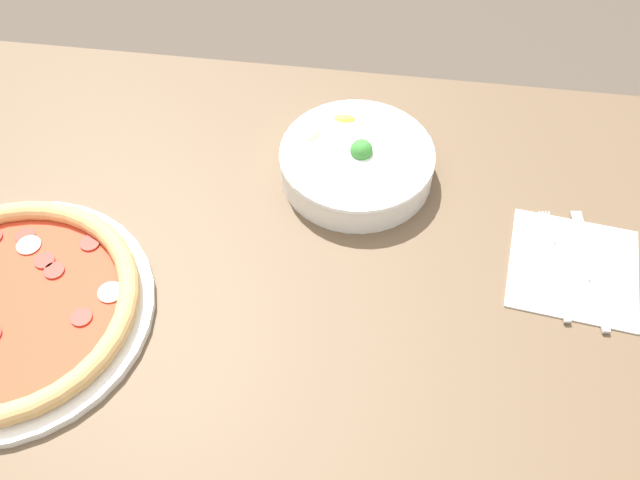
{
  "coord_description": "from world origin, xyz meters",
  "views": [
    {
      "loc": [
        0.22,
        -0.45,
        1.53
      ],
      "look_at": [
        0.15,
        0.12,
        0.79
      ],
      "focal_mm": 40.0,
      "sensor_mm": 36.0,
      "label": 1
    }
  ],
  "objects_px": {
    "bowl": "(356,161)",
    "fork": "(555,265)",
    "pizza": "(8,307)",
    "knife": "(591,273)"
  },
  "relations": [
    {
      "from": "bowl",
      "to": "fork",
      "type": "height_order",
      "value": "bowl"
    },
    {
      "from": "pizza",
      "to": "knife",
      "type": "xyz_separation_m",
      "value": [
        0.72,
        0.16,
        -0.01
      ]
    },
    {
      "from": "fork",
      "to": "knife",
      "type": "distance_m",
      "value": 0.05
    },
    {
      "from": "bowl",
      "to": "knife",
      "type": "distance_m",
      "value": 0.35
    },
    {
      "from": "fork",
      "to": "bowl",
      "type": "bearing_deg",
      "value": 58.45
    },
    {
      "from": "pizza",
      "to": "fork",
      "type": "bearing_deg",
      "value": 13.6
    },
    {
      "from": "pizza",
      "to": "fork",
      "type": "xyz_separation_m",
      "value": [
        0.68,
        0.16,
        -0.01
      ]
    },
    {
      "from": "knife",
      "to": "bowl",
      "type": "bearing_deg",
      "value": 60.71
    },
    {
      "from": "bowl",
      "to": "knife",
      "type": "bearing_deg",
      "value": -22.99
    },
    {
      "from": "fork",
      "to": "knife",
      "type": "bearing_deg",
      "value": -104.3
    }
  ]
}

